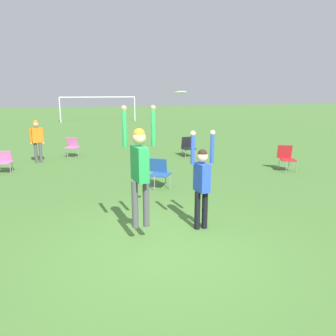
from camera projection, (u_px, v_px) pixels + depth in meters
ground_plane at (160, 246)px, 6.10m from camera, size 120.00×120.00×0.00m
person_jumping at (140, 164)px, 5.99m from camera, size 0.63×0.50×2.29m
person_defending at (202, 178)px, 6.63m from camera, size 0.52×0.39×2.06m
frisbee at (180, 92)px, 5.97m from camera, size 0.23×0.23×0.05m
camping_chair_1 at (188, 146)px, 14.45m from camera, size 0.57×0.62×0.86m
camping_chair_2 at (286, 156)px, 11.84m from camera, size 0.66×0.72×0.91m
camping_chair_3 at (5, 160)px, 11.54m from camera, size 0.58×0.62×0.76m
camping_chair_4 at (72, 145)px, 14.37m from camera, size 0.72×0.78×0.83m
camping_chair_5 at (159, 171)px, 9.77m from camera, size 0.77×0.84×0.84m
person_spectator_near at (37, 138)px, 13.01m from camera, size 0.55×0.33×1.70m
soccer_goal at (98, 102)px, 31.02m from camera, size 7.10×0.10×2.35m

